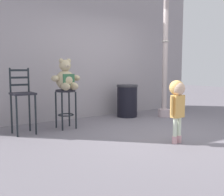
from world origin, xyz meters
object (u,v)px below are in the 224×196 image
(teddy_bear, at_px, (66,78))
(lamppost, at_px, (165,65))
(bar_chair_empty, at_px, (22,97))
(child_walking, at_px, (177,98))
(trash_bin, at_px, (127,101))
(bar_stool_with_teddy, at_px, (66,101))

(teddy_bear, relative_size, lamppost, 0.19)
(lamppost, relative_size, bar_chair_empty, 2.66)
(child_walking, distance_m, bar_chair_empty, 2.63)
(teddy_bear, relative_size, child_walking, 0.61)
(child_walking, height_order, trash_bin, child_walking)
(child_walking, xyz_separation_m, bar_chair_empty, (-1.74, 1.98, -0.05))
(trash_bin, distance_m, lamppost, 1.23)
(lamppost, bearing_deg, trash_bin, 145.22)
(child_walking, relative_size, trash_bin, 1.26)
(teddy_bear, bearing_deg, lamppost, -3.34)
(trash_bin, distance_m, bar_chair_empty, 2.59)
(bar_stool_with_teddy, height_order, teddy_bear, teddy_bear)
(child_walking, bearing_deg, bar_chair_empty, 101.99)
(lamppost, height_order, bar_chair_empty, lamppost)
(bar_stool_with_teddy, height_order, trash_bin, trash_bin)
(bar_stool_with_teddy, xyz_separation_m, lamppost, (2.48, -0.17, 0.71))
(bar_chair_empty, bearing_deg, child_walking, -48.65)
(bar_stool_with_teddy, distance_m, lamppost, 2.59)
(teddy_bear, height_order, bar_chair_empty, teddy_bear)
(lamppost, bearing_deg, bar_stool_with_teddy, 175.98)
(trash_bin, xyz_separation_m, bar_chair_empty, (-2.56, -0.29, 0.26))
(bar_stool_with_teddy, xyz_separation_m, teddy_bear, (0.00, -0.03, 0.43))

